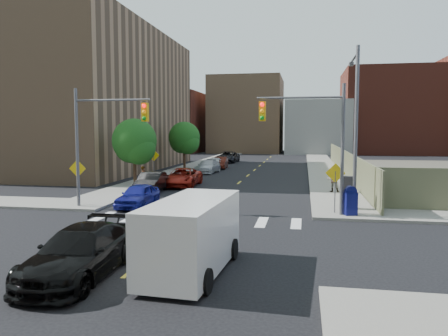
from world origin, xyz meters
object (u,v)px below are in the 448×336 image
at_px(parked_car_silver, 208,166).
at_px(parked_car_maroon, 220,163).
at_px(parked_car_blue, 138,196).
at_px(mailbox, 350,201).
at_px(parked_car_black, 151,182).
at_px(cargo_van, 193,233).
at_px(parked_car_white, 215,163).
at_px(parked_car_red, 183,177).
at_px(black_sedan, 80,253).
at_px(pedestrian_east, 333,180).
at_px(payphone, 348,192).
at_px(pedestrian_west, 144,178).
at_px(parked_car_grey, 228,157).

height_order(parked_car_silver, parked_car_maroon, parked_car_silver).
bearing_deg(parked_car_blue, mailbox, -3.45).
bearing_deg(parked_car_black, cargo_van, -70.56).
relative_size(parked_car_silver, parked_car_white, 1.15).
xyz_separation_m(parked_car_black, parked_car_red, (1.30, 3.82, -0.02)).
relative_size(black_sedan, cargo_van, 1.00).
bearing_deg(black_sedan, parked_car_black, 102.05).
distance_m(parked_car_black, parked_car_white, 19.56).
relative_size(black_sedan, mailbox, 3.50).
bearing_deg(pedestrian_east, parked_car_black, 7.27).
bearing_deg(parked_car_blue, pedestrian_east, 34.01).
bearing_deg(parked_car_black, parked_car_silver, 81.75).
xyz_separation_m(cargo_van, payphone, (6.00, 11.77, -0.19)).
bearing_deg(pedestrian_west, parked_car_blue, -176.35).
height_order(parked_car_black, parked_car_red, parked_car_black).
relative_size(parked_car_silver, mailbox, 3.13).
relative_size(parked_car_blue, parked_car_grey, 0.72).
relative_size(black_sedan, pedestrian_east, 3.02).
bearing_deg(parked_car_black, parked_car_grey, 84.34).
bearing_deg(black_sedan, mailbox, 49.08).
xyz_separation_m(parked_car_grey, pedestrian_west, (-1.33, -29.18, 0.23)).
bearing_deg(pedestrian_west, parked_car_maroon, -20.28).
xyz_separation_m(parked_car_silver, parked_car_maroon, (0.36, 5.30, -0.01)).
bearing_deg(parked_car_red, parked_car_black, -110.32).
bearing_deg(mailbox, parked_car_white, 97.26).
bearing_deg(mailbox, pedestrian_west, 133.75).
height_order(parked_car_black, pedestrian_east, pedestrian_east).
bearing_deg(cargo_van, parked_car_red, 110.31).
relative_size(parked_car_white, payphone, 2.27).
xyz_separation_m(parked_car_black, pedestrian_west, (-0.80, 0.61, 0.26)).
xyz_separation_m(parked_car_white, parked_car_grey, (-0.22, 10.25, 0.07)).
height_order(parked_car_blue, pedestrian_west, pedestrian_west).
bearing_deg(parked_car_blue, parked_car_silver, 92.24).
relative_size(parked_car_maroon, cargo_van, 0.78).
height_order(parked_car_red, cargo_van, cargo_van).
bearing_deg(cargo_van, pedestrian_west, 119.07).
height_order(parked_car_grey, pedestrian_west, pedestrian_west).
xyz_separation_m(parked_car_blue, parked_car_red, (0.00, 9.74, 0.04)).
xyz_separation_m(parked_car_white, black_sedan, (3.40, -37.56, 0.07)).
relative_size(parked_car_blue, parked_car_silver, 0.84).
bearing_deg(parked_car_blue, parked_car_white, 92.50).
height_order(parked_car_maroon, cargo_van, cargo_van).
relative_size(parked_car_red, cargo_van, 0.98).
bearing_deg(black_sedan, pedestrian_east, 64.57).
xyz_separation_m(parked_car_white, pedestrian_west, (-1.55, -18.93, 0.30)).
relative_size(mailbox, payphone, 0.83).
bearing_deg(pedestrian_west, parked_car_grey, -16.78).
bearing_deg(mailbox, black_sedan, -148.40).
distance_m(parked_car_black, cargo_van, 18.38).
height_order(parked_car_blue, mailbox, mailbox).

